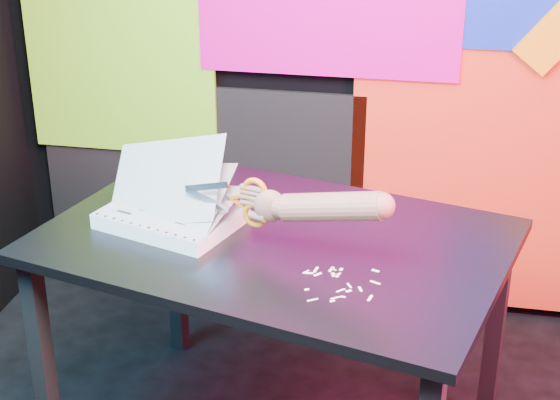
# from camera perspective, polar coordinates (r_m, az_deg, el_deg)

# --- Properties ---
(room) EXTENTS (3.01, 3.01, 2.71)m
(room) POSITION_cam_1_polar(r_m,az_deg,el_deg) (1.65, 4.73, 7.52)
(room) COLOR black
(room) RESTS_ON ground
(backdrop) EXTENTS (2.88, 0.05, 2.08)m
(backdrop) POSITION_cam_1_polar(r_m,az_deg,el_deg) (3.15, 8.81, 8.04)
(backdrop) COLOR red
(backdrop) RESTS_ON ground
(work_table) EXTENTS (1.43, 1.13, 0.75)m
(work_table) POSITION_cam_1_polar(r_m,az_deg,el_deg) (2.43, -0.37, -4.17)
(work_table) COLOR black
(work_table) RESTS_ON ground
(printout_stack) EXTENTS (0.43, 0.37, 0.28)m
(printout_stack) POSITION_cam_1_polar(r_m,az_deg,el_deg) (2.46, -7.27, -1.01)
(printout_stack) COLOR white
(printout_stack) RESTS_ON work_table
(scissors) EXTENTS (0.25, 0.08, 0.14)m
(scissors) POSITION_cam_1_polar(r_m,az_deg,el_deg) (2.28, -2.06, -0.11)
(scissors) COLOR silver
(scissors) RESTS_ON printout_stack
(hand_forearm) EXTENTS (0.41, 0.15, 0.15)m
(hand_forearm) POSITION_cam_1_polar(r_m,az_deg,el_deg) (2.18, 2.75, -0.43)
(hand_forearm) COLOR #8D5E4A
(hand_forearm) RESTS_ON work_table
(paper_clippings) EXTENTS (0.20, 0.19, 0.00)m
(paper_clippings) POSITION_cam_1_polar(r_m,az_deg,el_deg) (2.17, 3.93, -5.42)
(paper_clippings) COLOR white
(paper_clippings) RESTS_ON work_table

